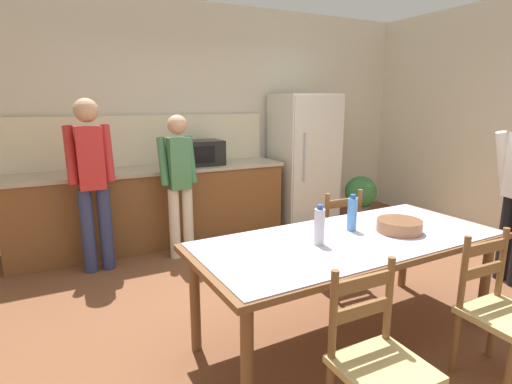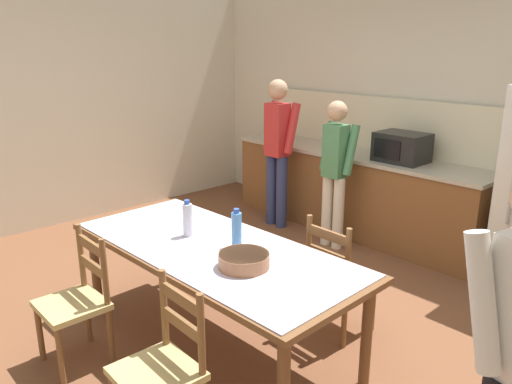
% 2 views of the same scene
% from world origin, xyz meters
% --- Properties ---
extents(ground_plane, '(8.32, 8.32, 0.00)m').
position_xyz_m(ground_plane, '(0.00, 0.00, 0.00)').
color(ground_plane, brown).
extents(wall_back, '(6.52, 0.12, 2.90)m').
position_xyz_m(wall_back, '(0.00, 2.66, 1.45)').
color(wall_back, beige).
rests_on(wall_back, ground).
extents(wall_left, '(0.12, 5.20, 2.90)m').
position_xyz_m(wall_left, '(-3.26, 0.00, 1.45)').
color(wall_left, beige).
rests_on(wall_left, ground).
extents(kitchen_counter, '(3.18, 0.66, 0.93)m').
position_xyz_m(kitchen_counter, '(-0.69, 2.23, 0.47)').
color(kitchen_counter, brown).
rests_on(kitchen_counter, ground).
extents(counter_splashback, '(3.14, 0.03, 0.60)m').
position_xyz_m(counter_splashback, '(-0.69, 2.54, 1.23)').
color(counter_splashback, beige).
rests_on(counter_splashback, kitchen_counter).
extents(microwave, '(0.50, 0.39, 0.30)m').
position_xyz_m(microwave, '(-0.09, 2.21, 1.08)').
color(microwave, black).
rests_on(microwave, kitchen_counter).
extents(dining_table, '(2.26, 1.03, 0.76)m').
position_xyz_m(dining_table, '(0.07, -0.39, 0.69)').
color(dining_table, brown).
rests_on(dining_table, ground).
extents(bottle_near_centre, '(0.07, 0.07, 0.27)m').
position_xyz_m(bottle_near_centre, '(-0.21, -0.39, 0.89)').
color(bottle_near_centre, silver).
rests_on(bottle_near_centre, dining_table).
extents(bottle_off_centre, '(0.07, 0.07, 0.27)m').
position_xyz_m(bottle_off_centre, '(0.17, -0.26, 0.89)').
color(bottle_off_centre, '#4C8ED6').
rests_on(bottle_off_centre, dining_table).
extents(serving_bowl, '(0.32, 0.32, 0.09)m').
position_xyz_m(serving_bowl, '(0.46, -0.45, 0.82)').
color(serving_bowl, '#9E6642').
rests_on(serving_bowl, dining_table).
extents(chair_side_far_right, '(0.43, 0.41, 0.91)m').
position_xyz_m(chair_side_far_right, '(0.54, 0.40, 0.44)').
color(chair_side_far_right, brown).
rests_on(chair_side_far_right, ground).
extents(chair_side_near_left, '(0.42, 0.40, 0.91)m').
position_xyz_m(chair_side_near_left, '(-0.41, -1.17, 0.44)').
color(chair_side_near_left, brown).
rests_on(chair_side_near_left, ground).
extents(chair_side_near_right, '(0.43, 0.41, 0.91)m').
position_xyz_m(chair_side_near_right, '(0.59, -1.14, 0.44)').
color(chair_side_near_right, brown).
rests_on(chair_side_near_right, ground).
extents(person_at_sink, '(0.43, 0.30, 1.72)m').
position_xyz_m(person_at_sink, '(-1.40, 1.71, 0.97)').
color(person_at_sink, navy).
rests_on(person_at_sink, ground).
extents(person_at_counter, '(0.39, 0.27, 1.55)m').
position_xyz_m(person_at_counter, '(-0.54, 1.69, 0.87)').
color(person_at_counter, silver).
rests_on(person_at_counter, ground).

